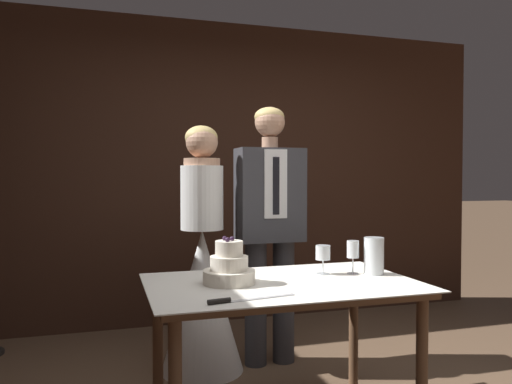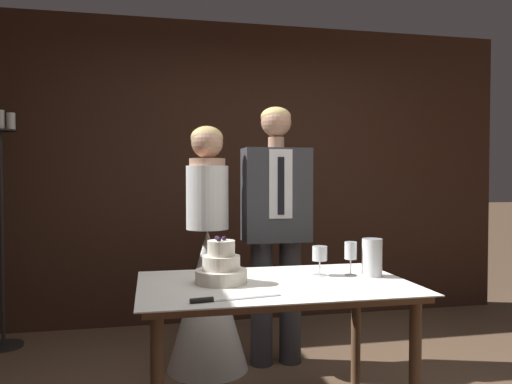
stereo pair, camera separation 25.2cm
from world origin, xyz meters
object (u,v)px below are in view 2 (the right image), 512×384
cake_table (275,299)px  hurricane_candle (372,258)px  cake_knife (219,299)px  groom (276,219)px  candle_stand (2,225)px  wine_glass_middle (320,255)px  wine_glass_near (351,252)px  bride (208,280)px  tiered_cake (221,267)px

cake_table → hurricane_candle: hurricane_candle is taller
cake_table → hurricane_candle: size_ratio=6.71×
cake_knife → groom: (0.56, 1.21, 0.23)m
candle_stand → wine_glass_middle: bearing=-37.5°
wine_glass_middle → hurricane_candle: size_ratio=0.78×
wine_glass_near → wine_glass_middle: wine_glass_near is taller
wine_glass_near → candle_stand: size_ratio=0.10×
bride → candle_stand: 1.67m
tiered_cake → wine_glass_middle: bearing=8.7°
hurricane_candle → groom: 0.92m
cake_table → wine_glass_middle: (0.28, 0.12, 0.19)m
cake_knife → wine_glass_near: (0.76, 0.40, 0.12)m
tiered_cake → wine_glass_near: (0.70, 0.05, 0.05)m
cake_knife → cake_table: bearing=35.1°
candle_stand → groom: bearing=-21.0°
tiered_cake → cake_knife: size_ratio=0.64×
bride → groom: bearing=-0.1°
cake_table → cake_knife: (-0.32, -0.32, 0.09)m
groom → bride: bearing=179.9°
cake_table → groom: 0.98m
cake_table → groom: bearing=75.3°
cake_table → tiered_cake: bearing=171.8°
wine_glass_near → hurricane_candle: hurricane_candle is taller
groom → candle_stand: (-1.93, 0.74, -0.07)m
cake_knife → wine_glass_middle: wine_glass_middle is taller
cake_table → bride: (-0.23, 0.89, -0.07)m
cake_knife → wine_glass_middle: bearing=26.7°
hurricane_candle → candle_stand: size_ratio=0.11×
cake_table → hurricane_candle: 0.57m
cake_knife → wine_glass_middle: (0.60, 0.44, 0.10)m
hurricane_candle → cake_table: bearing=-175.9°
tiered_cake → hurricane_candle: 0.80m
wine_glass_near → bride: bearing=129.8°
wine_glass_near → wine_glass_middle: size_ratio=1.15×
cake_table → wine_glass_middle: size_ratio=8.56×
tiered_cake → candle_stand: candle_stand is taller
candle_stand → tiered_cake: bearing=-48.1°
tiered_cake → wine_glass_middle: (0.54, 0.08, 0.03)m
cake_knife → hurricane_candle: 0.94m
wine_glass_middle → tiered_cake: bearing=-171.3°
bride → wine_glass_near: bearing=-50.2°
cake_knife → candle_stand: bearing=115.8°
tiered_cake → bride: bearing=88.1°
wine_glass_near → wine_glass_middle: (-0.16, 0.04, -0.02)m
cake_knife → candle_stand: size_ratio=0.23×
tiered_cake → groom: (0.50, 0.85, 0.16)m
bride → groom: size_ratio=0.92×
cake_knife → groom: groom is taller
bride → groom: groom is taller
cake_knife → bride: bride is taller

